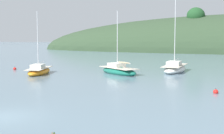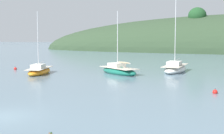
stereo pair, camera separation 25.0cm
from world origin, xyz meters
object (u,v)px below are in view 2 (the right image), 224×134
Objects in this scene: sailboat_red_portside at (119,71)px; mooring_buoy_channel at (215,92)px; mooring_buoy_outer at (15,69)px; sailboat_orange_cutter at (39,71)px; duck_lone_left at (50,134)px; sailboat_cream_ketch at (175,69)px.

sailboat_red_portside reaches higher than mooring_buoy_channel.
sailboat_orange_cutter is at bearing -28.49° from mooring_buoy_outer.
sailboat_red_portside is 15.41× the size of mooring_buoy_channel.
sailboat_red_portside is 25.97m from duck_lone_left.
mooring_buoy_channel reaches higher than duck_lone_left.
mooring_buoy_channel is at bearing -69.60° from sailboat_cream_ketch.
sailboat_orange_cutter is 18.14m from sailboat_cream_ketch.
sailboat_red_portside is 15.80m from mooring_buoy_outer.
sailboat_red_portside is at bearing 20.13° from sailboat_orange_cutter.
sailboat_cream_ketch is (16.14, 8.28, 0.06)m from sailboat_orange_cutter.
sailboat_orange_cutter is at bearing -159.87° from sailboat_red_portside.
mooring_buoy_outer is 32.74m from duck_lone_left.
sailboat_orange_cutter is 0.75× the size of sailboat_cream_ketch.
sailboat_orange_cutter is at bearing 161.97° from mooring_buoy_channel.
mooring_buoy_channel is 16.52m from duck_lone_left.
sailboat_cream_ketch is 22.84m from mooring_buoy_outer.
sailboat_red_portside is (9.63, 3.53, 0.03)m from sailboat_orange_cutter.
sailboat_orange_cutter is 15.18× the size of mooring_buoy_outer.
sailboat_cream_ketch is 29.45× the size of duck_lone_left.
sailboat_orange_cutter is 0.98× the size of sailboat_red_portside.
sailboat_red_portside is 16.22m from mooring_buoy_channel.
sailboat_red_portside is at bearing 0.66° from mooring_buoy_outer.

